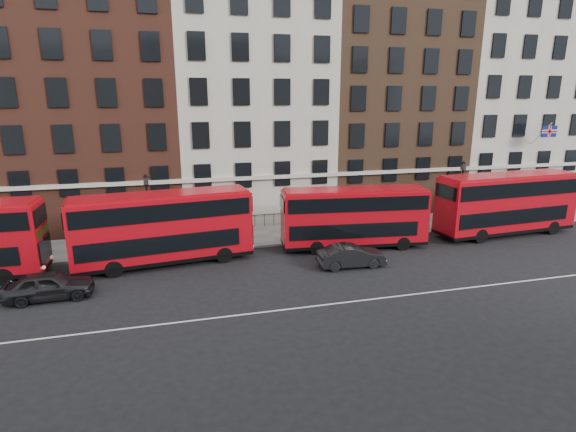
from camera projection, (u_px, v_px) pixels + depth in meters
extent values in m
plane|color=black|center=(310.00, 290.00, 25.16)|extent=(120.00, 120.00, 0.00)
cube|color=gray|center=(270.00, 235.00, 34.96)|extent=(80.00, 5.00, 0.15)
cube|color=gray|center=(278.00, 245.00, 32.62)|extent=(80.00, 0.30, 0.16)
cube|color=white|center=(322.00, 305.00, 23.29)|extent=(70.00, 0.12, 0.01)
cube|color=brown|center=(93.00, 90.00, 36.05)|extent=(12.80, 10.00, 22.00)
cube|color=#B1AE9D|center=(251.00, 108.00, 39.55)|extent=(12.80, 10.00, 19.00)
cube|color=brown|center=(384.00, 97.00, 42.41)|extent=(12.80, 10.00, 21.00)
cube|color=#AEA596|center=(499.00, 102.00, 45.65)|extent=(12.80, 10.00, 20.00)
cube|color=black|center=(45.00, 249.00, 26.92)|extent=(0.12, 2.33, 1.37)
cube|color=black|center=(43.00, 231.00, 26.63)|extent=(0.11, 2.01, 0.44)
cylinder|color=black|center=(4.00, 277.00, 25.63)|extent=(1.06, 0.31, 1.06)
cylinder|color=black|center=(18.00, 262.00, 27.85)|extent=(1.06, 0.31, 1.06)
cube|color=#B90914|center=(163.00, 228.00, 28.46)|extent=(11.27, 3.97, 4.15)
cube|color=black|center=(166.00, 257.00, 28.97)|extent=(11.28, 4.01, 0.25)
cube|color=black|center=(159.00, 239.00, 28.53)|extent=(10.03, 3.89, 1.10)
cube|color=black|center=(162.00, 208.00, 28.13)|extent=(10.86, 4.00, 1.05)
cube|color=#B90914|center=(161.00, 195.00, 27.92)|extent=(10.93, 3.72, 0.19)
cube|color=black|center=(248.00, 231.00, 30.66)|extent=(0.37, 2.30, 1.37)
cube|color=black|center=(247.00, 215.00, 30.37)|extent=(0.33, 1.99, 0.44)
cylinder|color=black|center=(224.00, 255.00, 29.17)|extent=(1.08, 0.42, 1.05)
cylinder|color=black|center=(216.00, 244.00, 31.29)|extent=(1.08, 0.42, 1.05)
cylinder|color=black|center=(114.00, 269.00, 26.78)|extent=(1.08, 0.42, 1.05)
cylinder|color=black|center=(113.00, 256.00, 28.89)|extent=(1.08, 0.42, 1.05)
cube|color=#B90914|center=(354.00, 217.00, 31.68)|extent=(10.39, 3.52, 3.83)
cube|color=black|center=(353.00, 241.00, 32.14)|extent=(10.39, 3.56, 0.23)
cube|color=black|center=(350.00, 226.00, 31.80)|extent=(9.24, 3.47, 1.02)
cube|color=black|center=(355.00, 201.00, 31.37)|extent=(10.01, 3.56, 0.97)
cube|color=#B90914|center=(355.00, 190.00, 31.17)|extent=(10.08, 3.30, 0.17)
cube|color=black|center=(422.00, 224.00, 32.59)|extent=(0.31, 2.13, 1.26)
cube|color=black|center=(423.00, 211.00, 32.32)|extent=(0.28, 1.84, 0.41)
cylinder|color=black|center=(403.00, 244.00, 31.55)|extent=(0.99, 0.38, 0.97)
cylinder|color=black|center=(392.00, 234.00, 33.63)|extent=(0.99, 0.38, 0.97)
cylinder|color=black|center=(317.00, 248.00, 30.69)|extent=(0.99, 0.38, 0.97)
cylinder|color=black|center=(310.00, 238.00, 32.76)|extent=(0.99, 0.38, 0.97)
cube|color=#B90914|center=(506.00, 203.00, 34.68)|extent=(11.49, 3.45, 4.27)
cube|color=black|center=(503.00, 228.00, 35.20)|extent=(11.50, 3.50, 0.26)
cube|color=black|center=(502.00, 213.00, 34.77)|extent=(10.21, 3.45, 1.13)
cube|color=black|center=(509.00, 186.00, 34.34)|extent=(11.07, 3.51, 1.08)
cube|color=#B90914|center=(510.00, 175.00, 34.12)|extent=(11.16, 3.22, 0.19)
cube|color=black|center=(561.00, 208.00, 36.64)|extent=(0.25, 2.38, 1.40)
cube|color=black|center=(563.00, 194.00, 36.35)|extent=(0.22, 2.05, 0.45)
cylinder|color=black|center=(552.00, 228.00, 35.20)|extent=(1.10, 0.37, 1.08)
cylinder|color=black|center=(528.00, 220.00, 37.42)|extent=(1.10, 0.37, 1.08)
cylinder|color=black|center=(481.00, 236.00, 33.09)|extent=(1.10, 0.37, 1.08)
cylinder|color=black|center=(459.00, 227.00, 35.31)|extent=(1.10, 0.37, 1.08)
imported|color=black|center=(49.00, 285.00, 23.88)|extent=(4.53, 2.00, 1.51)
imported|color=black|center=(351.00, 256.00, 28.43)|extent=(4.39, 1.68, 1.43)
cylinder|color=black|center=(149.00, 217.00, 30.95)|extent=(0.14, 0.14, 4.60)
cylinder|color=black|center=(151.00, 245.00, 31.46)|extent=(0.32, 0.32, 0.60)
cube|color=#262626|center=(146.00, 181.00, 30.29)|extent=(0.32, 0.32, 0.55)
cone|color=black|center=(146.00, 175.00, 30.20)|extent=(0.44, 0.44, 0.25)
cylinder|color=black|center=(460.00, 197.00, 37.04)|extent=(0.14, 0.14, 4.60)
cylinder|color=black|center=(458.00, 221.00, 37.56)|extent=(0.32, 0.32, 0.60)
cube|color=#262626|center=(463.00, 167.00, 36.39)|extent=(0.32, 0.32, 0.55)
cone|color=black|center=(464.00, 162.00, 36.30)|extent=(0.44, 0.44, 0.25)
cylinder|color=black|center=(536.00, 205.00, 38.51)|extent=(0.12, 0.12, 2.60)
cube|color=black|center=(541.00, 187.00, 37.95)|extent=(0.25, 0.30, 0.75)
sphere|color=red|center=(542.00, 185.00, 37.74)|extent=(0.14, 0.14, 0.14)
sphere|color=#0C9919|center=(542.00, 190.00, 37.85)|extent=(0.14, 0.14, 0.14)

